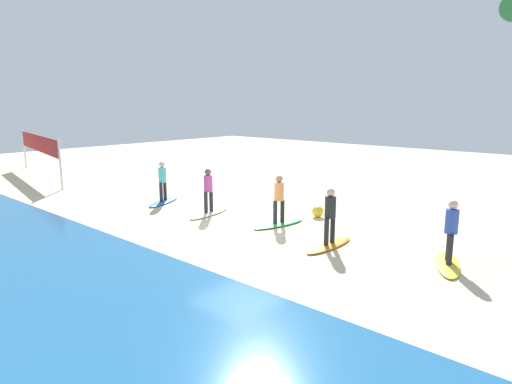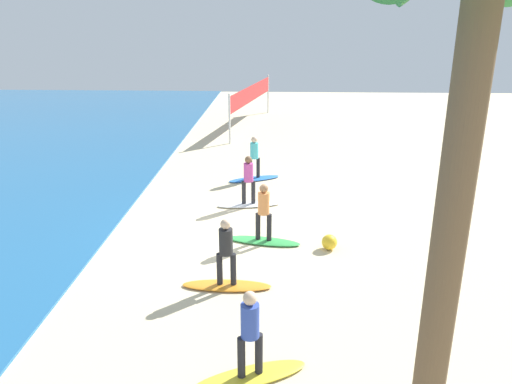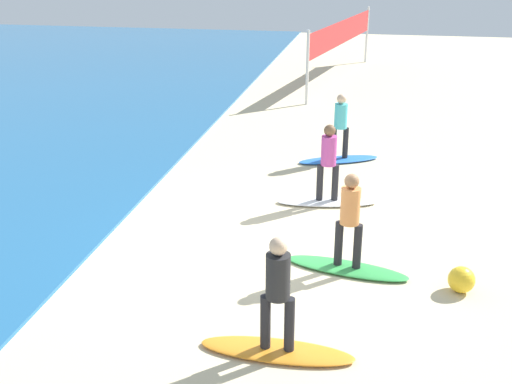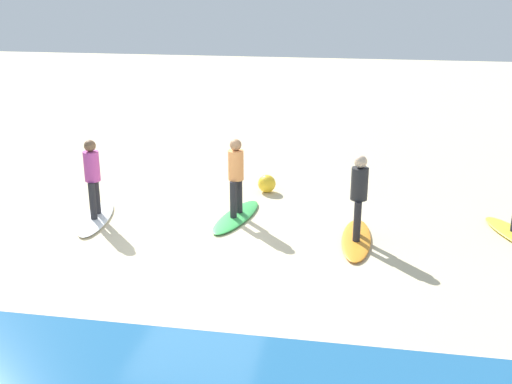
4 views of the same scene
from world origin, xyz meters
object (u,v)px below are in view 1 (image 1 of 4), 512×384
at_px(surfboard_yellow, 448,264).
at_px(surfer_green, 279,196).
at_px(surfer_orange, 330,212).
at_px(beach_ball, 318,211).
at_px(surfboard_orange, 329,245).
at_px(surfer_white, 208,187).
at_px(surfboard_green, 279,224).
at_px(surfer_yellow, 451,227).
at_px(surfer_blue, 163,178).
at_px(surfboard_white, 209,213).
at_px(volleyball_net, 39,145).
at_px(surfboard_blue, 164,202).

relative_size(surfboard_yellow, surfer_green, 1.28).
height_order(surfer_orange, beach_ball, surfer_orange).
bearing_deg(surfboard_orange, surfer_white, -91.72).
height_order(surfboard_green, beach_ball, beach_ball).
bearing_deg(surfboard_yellow, surfer_green, -113.17).
bearing_deg(surfer_yellow, surfer_blue, 2.18).
bearing_deg(surfer_yellow, surfboard_white, 3.35).
height_order(volleyball_net, beach_ball, volleyball_net).
bearing_deg(surfboard_blue, surfboard_orange, 64.34).
relative_size(surfboard_orange, volleyball_net, 0.24).
xyz_separation_m(surfer_orange, surfboard_blue, (8.29, -0.28, -0.99)).
bearing_deg(surfer_blue, surfboard_orange, 178.06).
height_order(surfer_orange, surfer_blue, same).
distance_m(surfer_orange, surfer_white, 5.42).
height_order(surfboard_green, surfer_blue, surfer_blue).
height_order(surfer_yellow, surfer_white, same).
bearing_deg(surfboard_green, surfer_green, 0.00).
bearing_deg(surfboard_green, surfboard_white, -67.67).
height_order(surfboard_green, surfer_white, surfer_white).
bearing_deg(surfer_blue, surfer_green, -174.91).
distance_m(surfboard_white, surfer_blue, 3.04).
height_order(surfboard_orange, surfer_white, surfer_white).
distance_m(surfer_white, volleyball_net, 13.29).
relative_size(surfboard_white, surfer_blue, 1.28).
height_order(surfer_white, surfboard_blue, surfer_white).
distance_m(surfer_orange, surfer_blue, 8.29).
distance_m(surfer_yellow, surfboard_white, 8.60).
relative_size(surfer_yellow, surfer_orange, 1.00).
relative_size(surfboard_yellow, surfer_white, 1.28).
bearing_deg(surfer_white, surfboard_green, -168.67).
relative_size(surfer_blue, beach_ball, 3.87).
height_order(surfer_green, surfboard_white, surfer_green).
bearing_deg(surfer_blue, surfer_yellow, -177.82).
relative_size(surfboard_yellow, surfboard_green, 1.00).
xyz_separation_m(surfboard_orange, surfboard_green, (2.52, -0.79, 0.00)).
height_order(surfer_yellow, surfer_orange, same).
relative_size(surfboard_green, surfer_white, 1.28).
relative_size(surfboard_orange, surfboard_blue, 1.00).
bearing_deg(volleyball_net, surfer_white, -177.60).
bearing_deg(surfboard_orange, surfer_green, -106.91).
distance_m(surfboard_yellow, volleyball_net, 21.88).
height_order(surfboard_white, surfer_white, surfer_white).
bearing_deg(surfer_orange, surfboard_orange, 180.00).
height_order(surfer_orange, surfer_white, same).
bearing_deg(surfer_yellow, surfer_green, -0.81).
distance_m(surfer_yellow, surfer_green, 5.64).
distance_m(surfboard_orange, beach_ball, 3.38).
xyz_separation_m(surfboard_white, beach_ball, (-3.26, -2.39, 0.17)).
height_order(surfboard_blue, surfer_blue, surfer_blue).
height_order(surfboard_white, beach_ball, beach_ball).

